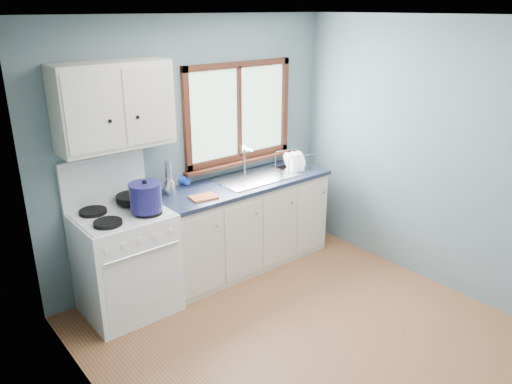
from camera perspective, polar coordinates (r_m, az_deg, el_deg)
floor at (r=4.23m, az=7.52°, el=-17.19°), size 3.20×3.60×0.02m
ceiling at (r=3.35m, az=9.62°, el=19.37°), size 3.20×3.60×0.02m
wall_back at (r=4.93m, az=-7.16°, el=4.92°), size 3.20×0.02×2.50m
wall_left at (r=2.74m, az=-15.45°, el=-8.88°), size 0.02×3.60×2.50m
wall_right at (r=4.86m, az=21.51°, el=3.39°), size 0.02×3.60×2.50m
gas_range at (r=4.52m, az=-14.70°, el=-7.45°), size 0.76×0.69×1.36m
base_cabinets at (r=5.16m, az=-1.51°, el=-4.13°), size 1.85×0.60×0.88m
countertop at (r=4.98m, az=-1.56°, el=1.00°), size 1.89×0.64×0.04m
sink at (r=5.10m, az=0.04°, el=1.00°), size 0.84×0.46×0.44m
window at (r=5.14m, az=-1.95°, el=8.30°), size 1.36×0.10×1.03m
upper_cabinets at (r=4.27m, az=-15.93°, el=9.45°), size 0.95×0.35×0.70m
skillet at (r=4.49m, az=-13.99°, el=-0.64°), size 0.44×0.36×0.05m
stockpot at (r=4.22m, az=-12.49°, el=-0.53°), size 0.31×0.31×0.27m
utensil_crock at (r=4.68m, az=-9.83°, el=0.61°), size 0.14×0.14×0.35m
thermos at (r=4.65m, az=-9.99°, el=1.60°), size 0.09×0.09×0.32m
soap_bottle at (r=4.86m, az=-7.77°, el=2.02°), size 0.11×0.11×0.23m
dish_towel at (r=4.56m, az=-6.01°, el=-0.60°), size 0.26×0.20×0.02m
dish_rack at (r=5.37m, az=4.50°, el=3.20°), size 0.41×0.34×0.19m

